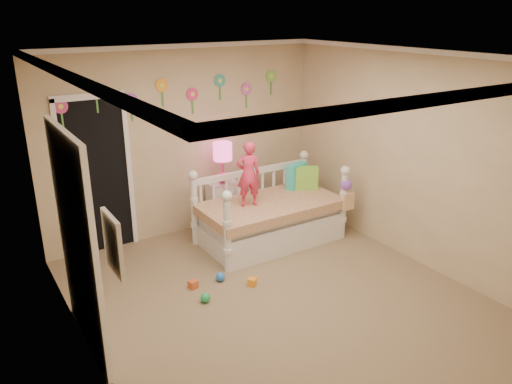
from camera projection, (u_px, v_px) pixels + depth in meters
floor at (277, 298)px, 5.55m from camera, size 4.00×4.50×0.01m
ceiling at (281, 56)px, 4.66m from camera, size 4.00×4.50×0.01m
back_wall at (186, 142)px, 6.89m from camera, size 4.00×0.01×2.60m
left_wall at (79, 232)px, 4.10m from camera, size 0.01×4.50×2.60m
right_wall at (414, 158)px, 6.11m from camera, size 0.01×4.50×2.60m
crown_molding at (281, 60)px, 4.67m from camera, size 4.00×4.50×0.06m
daybed at (270, 205)px, 6.76m from camera, size 1.92×1.04×1.04m
pillow_turquoise at (297, 176)px, 7.21m from camera, size 0.38×0.23×0.36m
pillow_lime at (306, 178)px, 7.16m from camera, size 0.36×0.29×0.33m
child at (248, 174)px, 6.46m from camera, size 0.36×0.29×0.87m
nightstand at (224, 205)px, 7.24m from camera, size 0.42×0.32×0.69m
table_lamp at (223, 156)px, 6.98m from camera, size 0.27×0.27×0.59m
closet_doorway at (97, 175)px, 6.34m from camera, size 0.90×0.04×2.07m
flower_decals at (178, 95)px, 6.62m from camera, size 3.40×0.02×0.50m
mirror_closet at (78, 244)px, 4.44m from camera, size 0.07×1.30×2.10m
wall_picture at (113, 244)px, 3.32m from camera, size 0.05×0.34×0.42m
hanging_bag at (346, 196)px, 6.79m from camera, size 0.20×0.16×0.36m
toy_scatter at (232, 284)px, 5.72m from camera, size 1.18×1.49×0.11m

